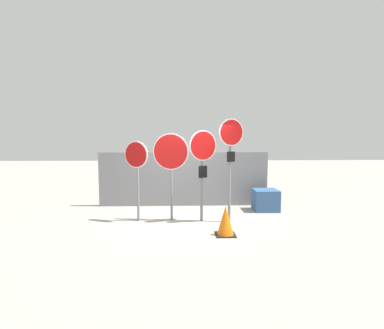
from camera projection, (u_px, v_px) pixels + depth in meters
ground_plane at (184, 219)px, 8.03m from camera, size 40.00×40.00×0.00m
fence_back at (184, 179)px, 9.56m from camera, size 5.37×0.12×1.72m
stop_sign_0 at (137, 163)px, 7.70m from camera, size 0.63×0.33×2.10m
stop_sign_1 at (171, 156)px, 7.79m from camera, size 0.94×0.25×2.31m
stop_sign_2 at (203, 157)px, 7.70m from camera, size 0.71×0.38×2.37m
stop_sign_3 at (231, 149)px, 7.60m from camera, size 0.65×0.28×2.66m
traffic_cone_0 at (226, 221)px, 6.71m from camera, size 0.45×0.45×0.67m
storage_crate at (266, 200)px, 8.97m from camera, size 0.71×0.68×0.63m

